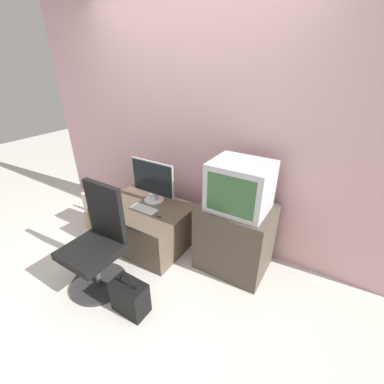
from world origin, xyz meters
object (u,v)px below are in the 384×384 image
Objects in this scene: office_chair at (98,246)px; handbag at (130,297)px; mouse at (159,215)px; cardboard_box_lower at (100,218)px; book at (92,241)px; main_monitor at (153,182)px; crt_tv at (240,186)px; keyboard at (144,209)px.

office_chair is 2.45× the size of handbag.
handbag is (0.24, -0.72, -0.33)m from mouse.
cardboard_box_lower is at bearing -178.90° from mouse.
office_chair reaches higher than handbag.
cardboard_box_lower is 1.46× the size of book.
handbag is (1.20, -0.70, 0.03)m from cardboard_box_lower.
main_monitor is at bearing 92.31° from office_chair.
main_monitor is 1.04m from crt_tv.
crt_tv is 1.99× the size of cardboard_box_lower.
handbag is (0.46, -0.74, -0.33)m from keyboard.
mouse is at bearing 20.29° from book.
office_chair is at bearing -139.61° from crt_tv.
main_monitor is 3.11× the size of book.
book is at bearing -161.66° from crt_tv.
handbag is (-0.52, -0.94, -0.77)m from crt_tv.
cardboard_box_lower is at bearing -176.84° from keyboard.
handbag reaches higher than cardboard_box_lower.
keyboard is 0.82m from cardboard_box_lower.
mouse reaches higher than book.
office_chair is 3.76× the size of cardboard_box_lower.
mouse is 0.25× the size of cardboard_box_lower.
main_monitor reaches higher than book.
main_monitor is at bearing 137.15° from mouse.
cardboard_box_lower is (-0.71, -0.25, -0.59)m from main_monitor.
office_chair is at bearing 166.69° from handbag.
mouse is 0.13× the size of crt_tv.
mouse is 0.37× the size of book.
main_monitor is 1.03m from book.
keyboard is 1.73× the size of book.
mouse is at bearing -5.92° from keyboard.
cardboard_box_lower is at bearing 119.03° from book.
keyboard is (0.03, -0.21, -0.23)m from main_monitor.
mouse is 0.17× the size of handbag.
main_monitor is 0.95m from cardboard_box_lower.
handbag reaches higher than book.
handbag is (0.46, -0.11, -0.26)m from office_chair.
crt_tv is 1.88m from book.
main_monitor is at bearing 117.45° from handbag.
crt_tv is 1.39m from office_chair.
crt_tv is at bearing 8.00° from cardboard_box_lower.
mouse reaches higher than cardboard_box_lower.
keyboard is at bearing 3.16° from cardboard_box_lower.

